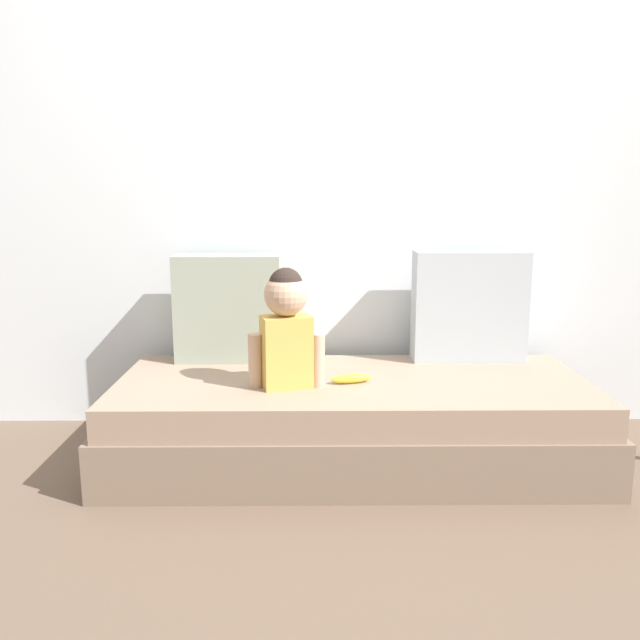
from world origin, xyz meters
name	(u,v)px	position (x,y,z in m)	size (l,w,h in m)	color
ground_plane	(351,460)	(0.00, 0.00, 0.00)	(12.00, 12.00, 0.00)	brown
back_wall	(347,170)	(0.00, 0.54, 1.22)	(5.20, 0.10, 2.44)	silver
couch	(352,420)	(0.00, 0.00, 0.18)	(2.00, 0.83, 0.36)	#826C5B
throw_pillow_left	(228,308)	(-0.55, 0.31, 0.60)	(0.48, 0.16, 0.48)	#99A393
throw_pillow_right	(469,306)	(0.55, 0.31, 0.61)	(0.51, 0.16, 0.50)	#B2BCC6
toddler	(286,324)	(-0.27, -0.10, 0.61)	(0.30, 0.17, 0.48)	gold
banana	(351,378)	(-0.01, -0.06, 0.38)	(0.17, 0.04, 0.04)	yellow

